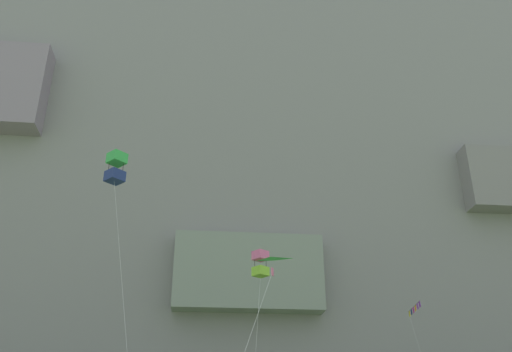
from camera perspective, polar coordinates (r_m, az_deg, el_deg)
name	(u,v)px	position (r m, az deg, el deg)	size (l,w,h in m)	color
cliff_face	(241,169)	(70.85, -1.57, 0.72)	(180.00, 24.79, 67.09)	gray
kite_banner_high_left	(416,317)	(49.00, 16.01, -13.60)	(1.58, 4.46, 12.41)	black
kite_box_mid_center	(260,264)	(34.05, 0.45, -8.96)	(1.82, 6.13, 12.77)	pink
kite_delta_mid_left	(268,275)	(20.57, 1.20, -10.04)	(3.48, 5.02, 8.22)	green
kite_box_high_right	(116,168)	(29.96, -14.08, 0.79)	(3.47, 4.39, 16.02)	green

